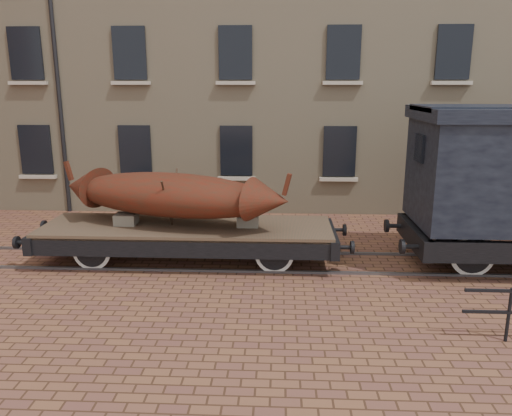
{
  "coord_description": "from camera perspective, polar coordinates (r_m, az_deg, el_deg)",
  "views": [
    {
      "loc": [
        -1.03,
        -11.98,
        4.41
      ],
      "look_at": [
        -1.62,
        0.5,
        1.3
      ],
      "focal_mm": 35.0,
      "sensor_mm": 36.0,
      "label": 1
    }
  ],
  "objects": [
    {
      "name": "ground",
      "position": [
        12.81,
        7.19,
        -6.28
      ],
      "size": [
        90.0,
        90.0,
        0.0
      ],
      "primitive_type": "plane",
      "color": "brown"
    },
    {
      "name": "rail_track",
      "position": [
        12.8,
        7.19,
        -6.15
      ],
      "size": [
        30.0,
        1.52,
        0.06
      ],
      "color": "#59595E",
      "rests_on": "ground"
    },
    {
      "name": "flatcar_wagon",
      "position": [
        12.73,
        -7.87,
        -2.77
      ],
      "size": [
        8.17,
        2.22,
        1.23
      ],
      "color": "brown",
      "rests_on": "ground"
    },
    {
      "name": "iron_boat",
      "position": [
        12.56,
        -9.74,
        1.53
      ],
      "size": [
        6.11,
        3.05,
        1.49
      ],
      "color": "#58160C",
      "rests_on": "flatcar_wagon"
    },
    {
      "name": "warehouse_cream",
      "position": [
        22.49,
        13.88,
        20.21
      ],
      "size": [
        40.0,
        10.19,
        14.0
      ],
      "color": "tan",
      "rests_on": "ground"
    }
  ]
}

